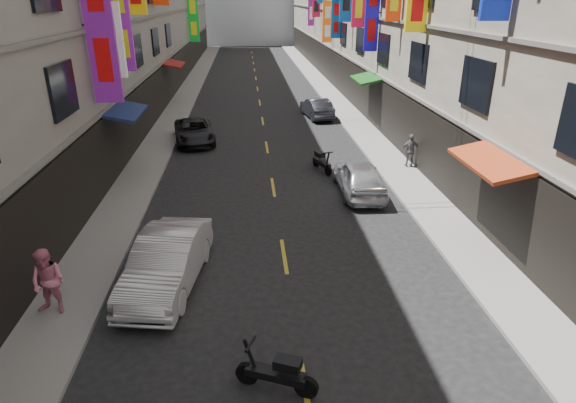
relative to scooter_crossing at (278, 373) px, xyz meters
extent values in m
cube|color=slate|center=(-5.42, 29.61, -0.38)|extent=(2.00, 90.00, 0.12)
cube|color=slate|center=(6.58, 29.61, -0.38)|extent=(2.00, 90.00, 0.12)
cube|color=black|center=(-6.37, 29.61, 1.06)|extent=(0.12, 85.50, 3.00)
cube|color=#66635E|center=(-6.36, 29.61, 2.76)|extent=(0.16, 90.00, 0.14)
cube|color=#66635E|center=(-6.36, 29.61, 5.96)|extent=(0.16, 90.00, 0.14)
cube|color=black|center=(7.53, 29.61, 1.06)|extent=(0.12, 85.50, 3.00)
cube|color=#66635E|center=(7.52, 29.61, 2.76)|extent=(0.16, 90.00, 0.14)
cube|color=#66635E|center=(7.52, 29.61, 5.96)|extent=(0.16, 90.00, 0.14)
cube|color=#6C1780|center=(-5.80, 11.79, 6.18)|extent=(1.05, 0.18, 5.73)
cylinder|color=black|center=(-5.85, 11.79, 6.18)|extent=(1.15, 0.08, 0.08)
cube|color=silver|center=(-5.88, 13.68, 5.48)|extent=(0.88, 0.18, 2.99)
cylinder|color=black|center=(-5.93, 13.68, 5.48)|extent=(0.98, 0.08, 0.08)
cube|color=#801B96|center=(-5.91, 15.84, 6.11)|extent=(0.82, 0.18, 4.34)
cylinder|color=black|center=(-5.96, 15.84, 6.11)|extent=(0.92, 0.08, 0.08)
cube|color=#1B0FBA|center=(7.07, 21.98, 6.26)|extent=(0.82, 0.18, 4.34)
cylinder|color=black|center=(7.12, 21.98, 6.26)|extent=(0.92, 0.08, 0.08)
cube|color=#0B4C8D|center=(7.08, 33.76, 5.49)|extent=(0.79, 0.18, 3.10)
cylinder|color=black|center=(7.13, 33.76, 5.49)|extent=(0.89, 0.08, 0.08)
cube|color=orange|center=(7.03, 37.66, 5.04)|extent=(0.90, 0.18, 3.51)
cylinder|color=black|center=(7.08, 37.66, 5.04)|extent=(1.00, 0.08, 0.08)
cube|color=#0E9E28|center=(-5.77, 47.50, 5.03)|extent=(1.11, 0.18, 4.83)
cylinder|color=black|center=(-5.82, 47.50, 5.03)|extent=(1.21, 0.08, 0.08)
cube|color=#771570|center=(7.13, 49.75, 6.46)|extent=(0.70, 0.18, 4.79)
cylinder|color=black|center=(7.18, 49.75, 6.46)|extent=(0.80, 0.08, 0.08)
cube|color=#9A3516|center=(6.88, 5.61, 2.56)|extent=(1.39, 3.20, 0.41)
cube|color=navy|center=(-5.72, 13.61, 2.56)|extent=(1.39, 3.20, 0.41)
cube|color=#155015|center=(6.88, 21.61, 2.56)|extent=(1.39, 3.20, 0.41)
cube|color=maroon|center=(-5.72, 29.61, 2.56)|extent=(1.39, 3.20, 0.41)
cube|color=gold|center=(0.58, -0.39, -0.44)|extent=(0.12, 2.20, 0.01)
cube|color=gold|center=(0.58, 5.61, -0.44)|extent=(0.12, 2.20, 0.01)
cube|color=gold|center=(0.58, 11.61, -0.44)|extent=(0.12, 2.20, 0.01)
cube|color=gold|center=(0.58, 17.61, -0.44)|extent=(0.12, 2.20, 0.01)
cube|color=gold|center=(0.58, 23.61, -0.44)|extent=(0.12, 2.20, 0.01)
cube|color=gold|center=(0.58, 29.61, -0.44)|extent=(0.12, 2.20, 0.01)
cube|color=gold|center=(0.58, 35.61, -0.44)|extent=(0.12, 2.20, 0.01)
cube|color=gold|center=(0.58, 41.61, -0.44)|extent=(0.12, 2.20, 0.01)
cube|color=gold|center=(0.58, 47.61, -0.44)|extent=(0.12, 2.20, 0.01)
cube|color=gold|center=(0.58, 53.61, -0.44)|extent=(0.12, 2.20, 0.01)
cube|color=gold|center=(0.58, 59.61, -0.44)|extent=(0.12, 2.20, 0.01)
cube|color=gold|center=(0.58, 65.61, -0.44)|extent=(0.12, 2.20, 0.01)
cylinder|color=black|center=(-0.63, 0.26, -0.19)|extent=(0.51, 0.30, 0.50)
cylinder|color=black|center=(0.57, -0.24, -0.19)|extent=(0.51, 0.30, 0.50)
cube|color=black|center=(-0.03, 0.01, -0.04)|extent=(1.32, 0.78, 0.18)
cube|color=black|center=(0.20, -0.08, 0.31)|extent=(0.63, 0.51, 0.22)
cylinder|color=black|center=(-0.54, 0.22, 0.26)|extent=(0.36, 0.21, 0.88)
cylinder|color=black|center=(-0.54, 0.22, 0.61)|extent=(0.25, 0.48, 0.06)
cylinder|color=black|center=(3.19, 12.90, -0.19)|extent=(0.27, 0.51, 0.50)
cylinder|color=black|center=(2.79, 14.14, -0.19)|extent=(0.27, 0.51, 0.50)
cube|color=black|center=(2.99, 13.52, -0.04)|extent=(0.68, 1.33, 0.18)
cube|color=black|center=(2.91, 13.76, 0.31)|extent=(0.47, 0.62, 0.22)
cylinder|color=black|center=(3.16, 13.00, 0.26)|extent=(0.18, 0.36, 0.88)
cylinder|color=black|center=(3.16, 13.00, 0.61)|extent=(0.49, 0.21, 0.06)
imported|color=silver|center=(-2.82, 4.24, 0.31)|extent=(2.30, 4.79, 1.51)
imported|color=black|center=(-3.42, 18.93, 0.18)|extent=(2.75, 4.78, 1.25)
imported|color=#BBBBC0|center=(4.08, 10.62, 0.27)|extent=(1.73, 4.19, 1.42)
imported|color=#282931|center=(4.26, 24.26, 0.21)|extent=(1.94, 4.14, 1.31)
imported|color=pink|center=(-5.55, 3.04, 0.57)|extent=(0.98, 0.78, 1.79)
imported|color=slate|center=(7.18, 13.45, 0.46)|extent=(0.96, 0.60, 1.57)
camera|label=1|loc=(-0.45, -7.71, 7.16)|focal=30.00mm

